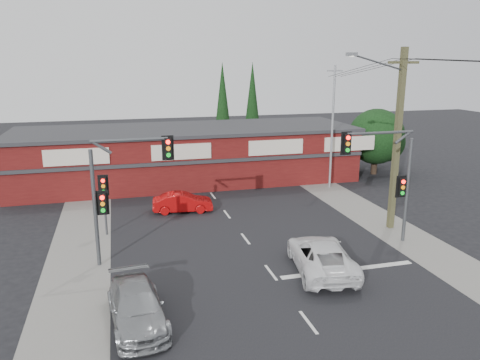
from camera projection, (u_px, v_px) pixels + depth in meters
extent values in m
plane|color=black|center=(265.00, 265.00, 21.90)|extent=(120.00, 120.00, 0.00)
cube|color=black|center=(238.00, 229.00, 26.58)|extent=(14.00, 70.00, 0.01)
cube|color=gray|center=(81.00, 243.00, 24.45)|extent=(3.00, 70.00, 0.02)
cube|color=gray|center=(372.00, 216.00, 28.70)|extent=(3.00, 70.00, 0.02)
cube|color=silver|center=(348.00, 270.00, 21.36)|extent=(6.50, 0.35, 0.01)
imported|color=white|center=(321.00, 256.00, 21.14)|extent=(3.26, 5.56, 1.45)
imported|color=gray|center=(137.00, 307.00, 16.87)|extent=(2.25, 4.72, 1.33)
imported|color=#B40B0B|center=(183.00, 202.00, 29.51)|extent=(3.86, 1.70, 1.23)
cube|color=silver|center=(308.00, 322.00, 17.07)|extent=(0.12, 1.60, 0.01)
cube|color=silver|center=(271.00, 273.00, 21.08)|extent=(0.12, 1.60, 0.01)
cube|color=silver|center=(245.00, 239.00, 25.08)|extent=(0.12, 1.60, 0.01)
cube|color=silver|center=(227.00, 214.00, 29.09)|extent=(0.12, 1.60, 0.01)
cube|color=silver|center=(213.00, 196.00, 33.10)|extent=(0.12, 1.60, 0.01)
cube|color=silver|center=(202.00, 181.00, 37.11)|extent=(0.12, 1.60, 0.01)
cube|color=silver|center=(193.00, 169.00, 41.12)|extent=(0.12, 1.60, 0.01)
cube|color=silver|center=(186.00, 160.00, 45.13)|extent=(0.12, 1.60, 0.01)
cube|color=silver|center=(180.00, 152.00, 49.14)|extent=(0.12, 1.60, 0.01)
cube|color=silver|center=(175.00, 145.00, 53.15)|extent=(0.12, 1.60, 0.01)
cube|color=#501010|center=(187.00, 156.00, 37.07)|extent=(26.00, 8.00, 4.00)
cube|color=#2D2D30|center=(187.00, 129.00, 36.55)|extent=(26.40, 8.40, 0.25)
cube|color=beige|center=(77.00, 157.00, 31.01)|extent=(4.20, 0.12, 1.10)
cube|color=beige|center=(182.00, 152.00, 32.76)|extent=(4.20, 0.12, 1.10)
cube|color=beige|center=(276.00, 147.00, 34.51)|extent=(4.20, 0.12, 1.10)
cube|color=beige|center=(350.00, 144.00, 36.00)|extent=(4.20, 0.12, 1.10)
cube|color=#2D2D30|center=(196.00, 162.00, 33.16)|extent=(26.00, 0.15, 0.25)
cylinder|color=#2D2116|center=(374.00, 164.00, 39.34)|extent=(0.50, 0.50, 1.80)
sphere|color=black|center=(376.00, 136.00, 38.77)|extent=(4.60, 4.60, 4.60)
sphere|color=black|center=(385.00, 142.00, 40.26)|extent=(3.40, 3.40, 3.40)
sphere|color=black|center=(353.00, 145.00, 39.98)|extent=(2.80, 2.80, 2.80)
cylinder|color=#2D2116|center=(223.00, 150.00, 44.99)|extent=(0.24, 0.24, 2.00)
cone|color=black|center=(223.00, 102.00, 43.88)|extent=(1.80, 1.80, 7.50)
cylinder|color=#2D2116|center=(252.00, 145.00, 47.74)|extent=(0.24, 0.24, 2.00)
cone|color=black|center=(252.00, 100.00, 46.63)|extent=(1.80, 1.80, 7.50)
cylinder|color=#47494C|center=(95.00, 209.00, 21.22)|extent=(0.18, 0.18, 5.50)
cylinder|color=#47494C|center=(129.00, 140.00, 20.88)|extent=(3.40, 0.14, 0.14)
cylinder|color=#47494C|center=(102.00, 148.00, 20.65)|extent=(0.82, 0.14, 0.63)
cube|color=black|center=(168.00, 148.00, 21.41)|extent=(0.32, 0.22, 0.95)
cube|color=black|center=(168.00, 148.00, 21.48)|extent=(0.55, 0.04, 1.15)
cylinder|color=#FF0C07|center=(168.00, 142.00, 21.22)|extent=(0.20, 0.06, 0.20)
cylinder|color=orange|center=(168.00, 149.00, 21.29)|extent=(0.20, 0.06, 0.20)
cylinder|color=#0CE526|center=(169.00, 155.00, 21.36)|extent=(0.20, 0.06, 0.20)
cube|color=black|center=(103.00, 203.00, 21.24)|extent=(0.32, 0.22, 0.95)
cube|color=black|center=(103.00, 203.00, 21.31)|extent=(0.55, 0.04, 1.15)
cylinder|color=#FF0C07|center=(102.00, 198.00, 21.05)|extent=(0.20, 0.06, 0.20)
cylinder|color=orange|center=(103.00, 204.00, 21.12)|extent=(0.20, 0.06, 0.20)
cylinder|color=#0CE526|center=(103.00, 210.00, 21.19)|extent=(0.20, 0.06, 0.20)
cylinder|color=#47494C|center=(407.00, 191.00, 24.15)|extent=(0.18, 0.18, 5.50)
cylinder|color=#47494C|center=(380.00, 133.00, 22.94)|extent=(3.60, 0.14, 0.14)
cylinder|color=#47494C|center=(402.00, 138.00, 23.33)|extent=(0.82, 0.14, 0.63)
cube|color=black|center=(347.00, 144.00, 22.60)|extent=(0.32, 0.22, 0.95)
cube|color=black|center=(346.00, 143.00, 22.66)|extent=(0.55, 0.04, 1.15)
cylinder|color=#FF0C07|center=(348.00, 138.00, 22.40)|extent=(0.20, 0.06, 0.20)
cylinder|color=orange|center=(348.00, 144.00, 22.48)|extent=(0.20, 0.06, 0.20)
cylinder|color=#0CE526|center=(348.00, 150.00, 22.55)|extent=(0.20, 0.06, 0.20)
cube|color=black|center=(401.00, 187.00, 24.00)|extent=(0.32, 0.22, 0.95)
cube|color=black|center=(401.00, 186.00, 24.07)|extent=(0.55, 0.04, 1.15)
cylinder|color=#FF0C07|center=(403.00, 182.00, 23.81)|extent=(0.20, 0.06, 0.20)
cylinder|color=orange|center=(403.00, 187.00, 23.88)|extent=(0.20, 0.06, 0.20)
cylinder|color=#0CE526|center=(402.00, 193.00, 23.96)|extent=(0.20, 0.06, 0.20)
cylinder|color=#47494C|center=(105.00, 209.00, 25.34)|extent=(0.12, 0.12, 3.00)
cube|color=black|center=(103.00, 186.00, 25.02)|extent=(0.32, 0.22, 0.95)
cube|color=black|center=(103.00, 185.00, 25.09)|extent=(0.55, 0.04, 1.15)
cylinder|color=#FF0C07|center=(103.00, 181.00, 24.83)|extent=(0.20, 0.06, 0.20)
cylinder|color=orange|center=(103.00, 186.00, 24.90)|extent=(0.20, 0.06, 0.20)
cylinder|color=#0CE526|center=(104.00, 192.00, 24.98)|extent=(0.20, 0.06, 0.20)
cube|color=brown|center=(397.00, 141.00, 25.59)|extent=(0.30, 0.30, 10.00)
cube|color=brown|center=(404.00, 62.00, 24.56)|extent=(1.80, 0.14, 0.14)
cylinder|color=#47494C|center=(378.00, 62.00, 24.02)|extent=(3.23, 0.39, 0.89)
cube|color=slate|center=(352.00, 54.00, 23.38)|extent=(0.55, 0.25, 0.18)
cylinder|color=silver|center=(352.00, 56.00, 23.40)|extent=(0.28, 0.28, 0.05)
cylinder|color=gray|center=(332.00, 128.00, 34.27)|extent=(0.16, 0.16, 9.00)
cube|color=gray|center=(335.00, 71.00, 33.26)|extent=(1.20, 0.10, 0.10)
cylinder|color=black|center=(355.00, 69.00, 28.78)|extent=(0.73, 9.01, 1.22)
cylinder|color=black|center=(364.00, 69.00, 28.93)|extent=(0.52, 9.00, 1.22)
cylinder|color=black|center=(373.00, 69.00, 29.08)|extent=(0.31, 9.00, 1.22)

